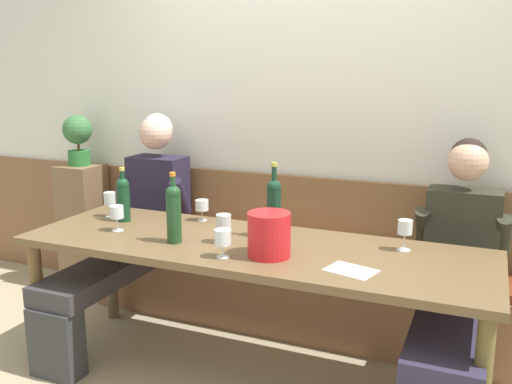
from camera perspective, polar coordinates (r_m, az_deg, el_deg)
room_wall_back at (r=3.55m, az=5.39°, el=9.17°), size 6.80×0.08×2.80m
wood_wainscot_panel at (r=3.67m, az=4.83°, el=-5.80°), size 6.80×0.03×0.90m
wall_bench at (r=3.55m, az=3.70°, el=-9.41°), size 2.69×0.42×0.94m
dining_table at (r=2.84m, az=-0.63°, el=-6.84°), size 2.39×0.77×0.74m
person_right_seat at (r=3.58m, az=-12.50°, el=-3.09°), size 0.47×1.21×1.32m
person_center_right_seat at (r=2.93m, az=19.86°, el=-7.98°), size 0.48×1.21×1.25m
ice_bucket at (r=2.60m, az=1.36°, el=-4.39°), size 0.20×0.20×0.21m
wine_bottle_green_tall at (r=3.28m, az=-13.46°, el=-0.58°), size 0.07×0.07×0.32m
wine_bottle_clear_water at (r=2.88m, az=1.85°, el=-1.45°), size 0.07×0.07×0.40m
wine_bottle_amber_mid at (r=2.83m, az=-8.44°, el=-2.02°), size 0.08×0.08×0.36m
wine_glass_center_rear at (r=3.10m, az=-14.10°, el=-2.13°), size 0.07×0.07×0.14m
wine_glass_center_front at (r=2.81m, az=-3.35°, el=-3.06°), size 0.08×0.08×0.15m
wine_glass_mid_right at (r=3.23m, az=-5.57°, el=-1.47°), size 0.08×0.08×0.12m
wine_glass_by_bottle at (r=2.59m, az=-3.42°, el=-4.72°), size 0.08×0.08×0.14m
wine_glass_left_end at (r=3.41m, az=-14.78°, el=-0.78°), size 0.07×0.07×0.15m
wine_glass_right_end at (r=2.78m, az=15.05°, el=-3.61°), size 0.07×0.07×0.15m
tasting_sheet_left_guest at (r=2.49m, az=9.73°, el=-7.92°), size 0.24×0.20×0.00m
corner_pedestal at (r=4.31m, az=-17.22°, el=-3.42°), size 0.28×0.28×0.92m
potted_plant at (r=4.18m, az=-17.82°, el=5.50°), size 0.21×0.21×0.36m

